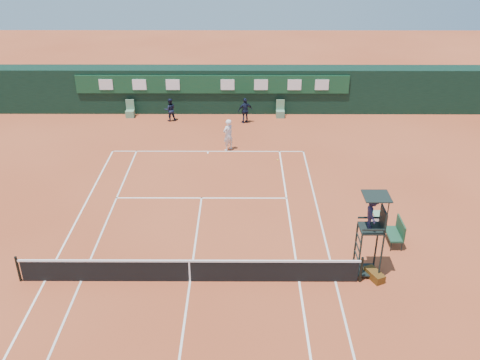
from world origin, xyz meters
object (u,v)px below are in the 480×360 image
object	(u,v)px
cooler	(379,220)
player	(228,135)
player_bench	(397,231)
tennis_net	(190,270)
umpire_chair	(372,219)

from	to	relation	value
cooler	player	size ratio (longest dim) A/B	0.35
player_bench	cooler	size ratio (longest dim) A/B	1.86
tennis_net	cooler	bearing A→B (deg)	26.16
umpire_chair	cooler	size ratio (longest dim) A/B	5.30
tennis_net	player	xyz separation A→B (m)	(1.16, 12.11, 0.42)
tennis_net	player_bench	world-z (taller)	same
player	cooler	bearing A→B (deg)	85.89
player_bench	player	xyz separation A→B (m)	(-7.22, 9.55, 0.34)
tennis_net	umpire_chair	bearing A→B (deg)	4.40
umpire_chair	cooler	xyz separation A→B (m)	(1.28, 3.41, -2.13)
tennis_net	player	world-z (taller)	player
cooler	tennis_net	bearing A→B (deg)	-153.84
umpire_chair	cooler	bearing A→B (deg)	69.34
tennis_net	umpire_chair	world-z (taller)	umpire_chair
umpire_chair	player	xyz separation A→B (m)	(-5.54, 11.60, -1.53)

